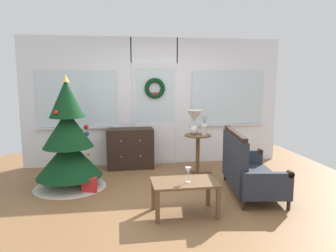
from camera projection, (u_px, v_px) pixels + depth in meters
name	position (u px, v px, depth m)	size (l,w,h in m)	color
ground_plane	(170.00, 200.00, 4.58)	(6.76, 6.76, 0.00)	brown
back_wall_with_door	(154.00, 101.00, 6.43)	(5.20, 0.19, 2.55)	white
christmas_tree	(68.00, 145.00, 5.04)	(1.15, 1.15, 1.80)	#4C331E
dresser_cabinet	(130.00, 148.00, 6.20)	(0.91, 0.46, 0.78)	black
settee_sofa	(247.00, 169.00, 4.81)	(0.88, 1.49, 0.96)	black
side_table	(198.00, 147.00, 5.74)	(0.50, 0.48, 0.74)	brown
table_lamp	(194.00, 119.00, 5.69)	(0.28, 0.28, 0.44)	silver
flower_vase	(204.00, 129.00, 5.64)	(0.11, 0.10, 0.35)	beige
coffee_table	(185.00, 186.00, 4.06)	(0.85, 0.53, 0.44)	brown
wine_glass	(188.00, 171.00, 3.99)	(0.08, 0.08, 0.20)	silver
gift_box	(90.00, 184.00, 4.92)	(0.22, 0.20, 0.22)	red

